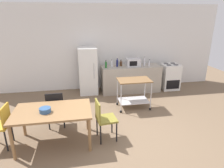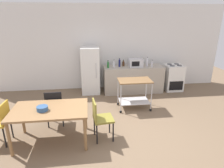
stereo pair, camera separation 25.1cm
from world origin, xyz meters
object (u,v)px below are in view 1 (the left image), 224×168
(microwave, at_px, (133,62))
(bottle_sparkling_water, at_px, (149,63))
(bottle_soy_sauce, at_px, (121,64))
(chair_olive, at_px, (103,117))
(bottle_vinegar, at_px, (144,62))
(bottle_soda, at_px, (106,65))
(chair_black, at_px, (56,107))
(kitchen_cart, at_px, (134,89))
(bottle_wine, at_px, (112,64))
(bottle_olive_oil, at_px, (117,63))
(fruit_bowl, at_px, (45,110))
(refrigerator, at_px, (88,71))
(chair_mustard, at_px, (1,124))
(dining_table, at_px, (53,114))
(stove_oven, at_px, (170,76))

(microwave, xyz_separation_m, bottle_sparkling_water, (0.54, -0.08, -0.04))
(bottle_soy_sauce, bearing_deg, chair_olive, -109.59)
(bottle_vinegar, bearing_deg, bottle_soda, -176.60)
(chair_black, bearing_deg, kitchen_cart, -163.17)
(bottle_vinegar, bearing_deg, chair_black, -145.15)
(bottle_wine, xyz_separation_m, bottle_olive_oil, (0.19, 0.02, 0.03))
(chair_olive, height_order, bottle_soda, bottle_soda)
(chair_olive, relative_size, microwave, 1.93)
(bottle_olive_oil, distance_m, fruit_bowl, 3.31)
(bottle_wine, distance_m, fruit_bowl, 3.18)
(refrigerator, distance_m, bottle_soy_sauce, 1.14)
(bottle_soda, bearing_deg, chair_black, -127.96)
(chair_mustard, bearing_deg, bottle_wine, 136.23)
(bottle_wine, bearing_deg, bottle_vinegar, 0.02)
(dining_table, height_order, chair_olive, chair_olive)
(chair_olive, xyz_separation_m, bottle_vinegar, (1.77, 2.63, 0.51))
(bottle_soy_sauce, bearing_deg, microwave, -12.92)
(refrigerator, bearing_deg, bottle_vinegar, -2.98)
(microwave, bearing_deg, kitchen_cart, -104.29)
(bottle_soy_sauce, relative_size, microwave, 0.47)
(bottle_vinegar, bearing_deg, bottle_olive_oil, 178.60)
(bottle_wine, distance_m, microwave, 0.73)
(bottle_soda, bearing_deg, bottle_soy_sauce, 17.01)
(chair_olive, bearing_deg, bottle_soy_sauce, -26.38)
(chair_olive, distance_m, refrigerator, 2.74)
(chair_black, bearing_deg, bottle_vinegar, -146.10)
(bottle_soy_sauce, distance_m, bottle_vinegar, 0.81)
(bottle_sparkling_water, relative_size, fruit_bowl, 1.02)
(refrigerator, bearing_deg, kitchen_cart, -49.23)
(chair_black, bearing_deg, chair_olive, 145.27)
(stove_oven, bearing_deg, bottle_soy_sauce, 177.88)
(chair_olive, xyz_separation_m, stove_oven, (2.75, 2.65, -0.07))
(bottle_soy_sauce, bearing_deg, chair_mustard, -138.67)
(chair_olive, bearing_deg, bottle_sparkling_water, -43.69)
(chair_black, xyz_separation_m, bottle_wine, (1.66, 1.94, 0.48))
(bottle_olive_oil, relative_size, bottle_sparkling_water, 1.27)
(stove_oven, bearing_deg, bottle_sparkling_water, -172.57)
(chair_olive, height_order, bottle_wine, bottle_wine)
(refrigerator, height_order, bottle_soda, refrigerator)
(fruit_bowl, bearing_deg, kitchen_cart, 32.25)
(bottle_soy_sauce, bearing_deg, bottle_olive_oil, -156.50)
(bottle_sparkling_water, bearing_deg, chair_black, -147.70)
(chair_olive, bearing_deg, bottle_wine, -20.39)
(microwave, relative_size, bottle_sparkling_water, 2.05)
(stove_oven, distance_m, bottle_soda, 2.39)
(bottle_soda, height_order, bottle_sparkling_water, bottle_soda)
(refrigerator, height_order, bottle_vinegar, refrigerator)
(stove_oven, bearing_deg, kitchen_cart, -142.78)
(bottle_wine, xyz_separation_m, bottle_sparkling_water, (1.27, -0.09, -0.01))
(dining_table, bearing_deg, bottle_olive_oil, 54.96)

